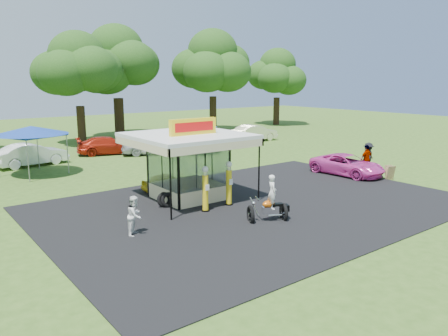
{
  "coord_description": "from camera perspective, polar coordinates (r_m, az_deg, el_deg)",
  "views": [
    {
      "loc": [
        -13.79,
        -13.42,
        6.07
      ],
      "look_at": [
        -0.47,
        4.0,
        1.59
      ],
      "focal_mm": 35.0,
      "sensor_mm": 36.0,
      "label": 1
    }
  ],
  "objects": [
    {
      "name": "a_frame_sign",
      "position": [
        28.62,
        20.85,
        -0.55
      ],
      "size": [
        0.54,
        0.62,
        0.88
      ],
      "rotation": [
        0.0,
        0.0,
        -0.43
      ],
      "color": "#593819",
      "rests_on": "ground"
    },
    {
      "name": "bg_car_a",
      "position": [
        33.89,
        -23.85,
        1.62
      ],
      "size": [
        5.09,
        2.41,
        1.61
      ],
      "primitive_type": "imported",
      "rotation": [
        0.0,
        0.0,
        1.72
      ],
      "color": "white",
      "rests_on": "ground"
    },
    {
      "name": "bg_car_d",
      "position": [
        41.08,
        -4.9,
        4.03
      ],
      "size": [
        5.27,
        2.49,
        1.46
      ],
      "primitive_type": "imported",
      "rotation": [
        0.0,
        0.0,
        1.58
      ],
      "color": "slate",
      "rests_on": "ground"
    },
    {
      "name": "gas_pump_right",
      "position": [
        21.18,
        0.64,
        -2.16
      ],
      "size": [
        0.41,
        0.41,
        2.19
      ],
      "color": "black",
      "rests_on": "ground"
    },
    {
      "name": "spectator_east_b",
      "position": [
        30.01,
        18.12,
        1.11
      ],
      "size": [
        1.13,
        0.54,
        1.86
      ],
      "primitive_type": "imported",
      "rotation": [
        0.0,
        0.0,
        3.06
      ],
      "color": "gray",
      "rests_on": "ground"
    },
    {
      "name": "oak_far_e",
      "position": [
        51.03,
        -1.48,
        12.9
      ],
      "size": [
        9.58,
        9.58,
        11.4
      ],
      "color": "black",
      "rests_on": "ground"
    },
    {
      "name": "oak_far_d",
      "position": [
        47.77,
        -13.83,
        12.64
      ],
      "size": [
        9.56,
        9.56,
        11.38
      ],
      "color": "black",
      "rests_on": "ground"
    },
    {
      "name": "bg_car_b",
      "position": [
        37.08,
        -14.89,
        2.86
      ],
      "size": [
        5.32,
        3.24,
        1.44
      ],
      "primitive_type": "imported",
      "rotation": [
        0.0,
        0.0,
        1.31
      ],
      "color": "#AD1E0D",
      "rests_on": "ground"
    },
    {
      "name": "ground",
      "position": [
        20.18,
        8.02,
        -6.08
      ],
      "size": [
        120.0,
        120.0,
        0.0
      ],
      "primitive_type": "plane",
      "color": "#34551A",
      "rests_on": "ground"
    },
    {
      "name": "pink_sedan",
      "position": [
        29.06,
        15.79,
        0.4
      ],
      "size": [
        2.48,
        4.94,
        1.34
      ],
      "primitive_type": "imported",
      "rotation": [
        0.0,
        0.0,
        0.05
      ],
      "color": "#E33DA8",
      "rests_on": "ground"
    },
    {
      "name": "spare_tires",
      "position": [
        21.19,
        -7.56,
        -4.15
      ],
      "size": [
        0.91,
        0.56,
        0.77
      ],
      "rotation": [
        0.0,
        0.0,
        -0.12
      ],
      "color": "black",
      "rests_on": "ground"
    },
    {
      "name": "asphalt_apron",
      "position": [
        21.55,
        4.23,
        -4.79
      ],
      "size": [
        20.0,
        14.0,
        0.04
      ],
      "primitive_type": "cube",
      "color": "black",
      "rests_on": "ground"
    },
    {
      "name": "tent_east",
      "position": [
        36.04,
        -3.98,
        5.7
      ],
      "size": [
        3.82,
        3.82,
        2.67
      ],
      "rotation": [
        0.0,
        0.0,
        -0.35
      ],
      "color": "gray",
      "rests_on": "ground"
    },
    {
      "name": "oak_far_f",
      "position": [
        59.65,
        6.96,
        11.73
      ],
      "size": [
        8.2,
        8.2,
        9.88
      ],
      "color": "black",
      "rests_on": "ground"
    },
    {
      "name": "kiosk_car",
      "position": [
        24.4,
        -7.45,
        -1.79
      ],
      "size": [
        2.82,
        1.13,
        0.96
      ],
      "primitive_type": "imported",
      "rotation": [
        0.0,
        0.0,
        1.57
      ],
      "color": "yellow",
      "rests_on": "ground"
    },
    {
      "name": "spectator_east_a",
      "position": [
        31.07,
        18.31,
        1.45
      ],
      "size": [
        1.39,
        1.3,
        1.88
      ],
      "primitive_type": "imported",
      "rotation": [
        0.0,
        0.0,
        3.82
      ],
      "color": "black",
      "rests_on": "ground"
    },
    {
      "name": "tent_west",
      "position": [
        30.27,
        -23.89,
        4.48
      ],
      "size": [
        4.52,
        4.52,
        3.16
      ],
      "rotation": [
        0.0,
        0.0,
        0.4
      ],
      "color": "gray",
      "rests_on": "ground"
    },
    {
      "name": "gas_pump_left",
      "position": [
        20.18,
        -2.45,
        -2.9
      ],
      "size": [
        0.4,
        0.4,
        2.17
      ],
      "color": "black",
      "rests_on": "ground"
    },
    {
      "name": "bg_car_e",
      "position": [
        43.58,
        3.96,
        4.59
      ],
      "size": [
        4.96,
        1.8,
        1.62
      ],
      "primitive_type": "imported",
      "rotation": [
        0.0,
        0.0,
        1.56
      ],
      "color": "beige",
      "rests_on": "ground"
    },
    {
      "name": "spectator_west",
      "position": [
        17.63,
        -11.56,
        -6.1
      ],
      "size": [
        0.98,
        0.97,
        1.59
      ],
      "primitive_type": "imported",
      "rotation": [
        0.0,
        0.0,
        0.76
      ],
      "color": "white",
      "rests_on": "ground"
    },
    {
      "name": "gas_station_kiosk",
      "position": [
        22.28,
        -4.69,
        0.42
      ],
      "size": [
        5.4,
        5.4,
        4.18
      ],
      "color": "white",
      "rests_on": "ground"
    },
    {
      "name": "bg_car_c",
      "position": [
        36.2,
        -9.53,
        3.03
      ],
      "size": [
        5.13,
        3.45,
        1.62
      ],
      "primitive_type": "imported",
      "rotation": [
        0.0,
        0.0,
        1.21
      ],
      "color": "#AAAAAF",
      "rests_on": "ground"
    },
    {
      "name": "motorcycle",
      "position": [
        19.01,
        6.08,
        -4.51
      ],
      "size": [
        1.88,
        1.46,
        2.14
      ],
      "rotation": [
        0.0,
        0.0,
        -0.43
      ],
      "color": "black",
      "rests_on": "ground"
    },
    {
      "name": "oak_far_c",
      "position": [
        43.12,
        -18.52,
        11.49
      ],
      "size": [
        8.64,
        8.64,
        10.18
      ],
      "color": "black",
      "rests_on": "ground"
    }
  ]
}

